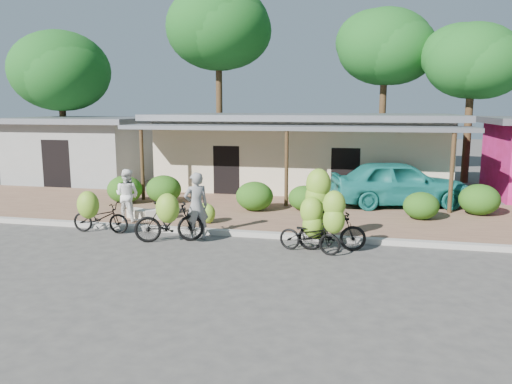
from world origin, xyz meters
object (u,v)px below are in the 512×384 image
(tree_back_left, at_px, (58,69))
(tree_near_right, at_px, (468,59))
(bike_far_left, at_px, (98,215))
(bike_left, at_px, (169,219))
(bike_center, at_px, (314,217))
(bike_right, at_px, (333,226))
(sack_near, at_px, (159,214))
(bystander, at_px, (127,195))
(tree_center_right, at_px, (381,45))
(teal_van, at_px, (399,183))
(tree_far_center, at_px, (216,26))
(vendor, at_px, (196,206))
(sack_far, at_px, (139,214))

(tree_back_left, height_order, tree_near_right, tree_back_left)
(bike_far_left, xyz_separation_m, bike_left, (2.41, -0.50, 0.10))
(bike_center, relative_size, bike_right, 1.18)
(bike_left, bearing_deg, sack_near, 9.50)
(tree_near_right, height_order, bystander, tree_near_right)
(tree_center_right, relative_size, bike_center, 4.20)
(bike_right, bearing_deg, teal_van, -24.55)
(bike_right, relative_size, sack_near, 2.09)
(tree_far_center, height_order, bike_right, tree_far_center)
(bike_far_left, relative_size, bike_center, 0.83)
(tree_back_left, xyz_separation_m, vendor, (11.95, -11.78, -4.72))
(tree_center_right, bearing_deg, tree_back_left, -168.37)
(tree_near_right, height_order, teal_van, tree_near_right)
(sack_near, bearing_deg, teal_van, 27.19)
(tree_near_right, height_order, sack_far, tree_near_right)
(tree_near_right, height_order, bike_center, tree_near_right)
(tree_near_right, distance_m, sack_far, 17.33)
(tree_back_left, xyz_separation_m, bike_center, (15.24, -12.02, -4.82))
(bike_left, bearing_deg, vendor, -71.18)
(tree_far_center, bearing_deg, bystander, -84.83)
(bike_center, relative_size, vendor, 1.10)
(bike_center, xyz_separation_m, sack_near, (-5.20, 2.00, -0.58))
(bike_right, xyz_separation_m, vendor, (-3.78, 0.43, 0.25))
(tree_far_center, height_order, bike_far_left, tree_far_center)
(tree_center_right, bearing_deg, vendor, -108.29)
(bike_center, height_order, vendor, bike_center)
(sack_near, height_order, sack_far, sack_near)
(bike_center, relative_size, teal_van, 0.43)
(bike_left, bearing_deg, bystander, 29.78)
(tree_near_right, relative_size, sack_far, 10.17)
(bike_left, relative_size, bystander, 1.19)
(tree_near_right, relative_size, sack_near, 8.97)
(tree_far_center, distance_m, bystander, 15.33)
(bike_left, bearing_deg, tree_near_right, -55.46)
(bike_left, distance_m, bike_center, 3.91)
(bike_right, distance_m, bystander, 6.73)
(bike_far_left, bearing_deg, tree_near_right, -43.80)
(tree_near_right, bearing_deg, bike_far_left, -132.27)
(tree_center_right, relative_size, bystander, 5.34)
(bike_right, distance_m, teal_van, 6.40)
(tree_near_right, relative_size, bike_far_left, 4.37)
(bike_left, distance_m, bystander, 2.77)
(tree_back_left, relative_size, sack_far, 10.27)
(bike_right, distance_m, vendor, 3.81)
(sack_near, bearing_deg, bike_far_left, -122.38)
(tree_back_left, xyz_separation_m, sack_near, (10.04, -10.02, -5.40))
(tree_center_right, relative_size, bike_far_left, 5.03)
(bike_right, bearing_deg, bike_center, 61.73)
(tree_far_center, bearing_deg, vendor, -75.03)
(bystander, bearing_deg, teal_van, -144.74)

